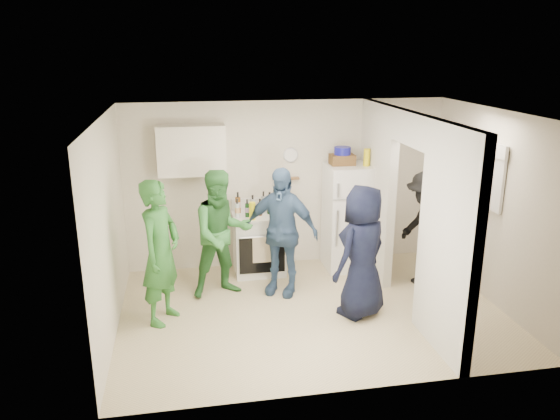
{
  "coord_description": "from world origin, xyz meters",
  "views": [
    {
      "loc": [
        -1.52,
        -6.13,
        3.26
      ],
      "look_at": [
        -0.34,
        0.4,
        1.25
      ],
      "focal_mm": 35.0,
      "sensor_mm": 36.0,
      "label": 1
    }
  ],
  "objects_px": {
    "person_denim": "(281,232)",
    "person_nook": "(426,230)",
    "person_navy": "(362,252)",
    "person_green_left": "(161,252)",
    "person_green_center": "(222,234)",
    "yellow_cup_stack_top": "(367,157)",
    "wicker_basket": "(342,160)",
    "blue_bowl": "(342,151)",
    "fridge": "(348,217)",
    "stove": "(259,243)"
  },
  "relations": [
    {
      "from": "fridge",
      "to": "blue_bowl",
      "type": "height_order",
      "value": "blue_bowl"
    },
    {
      "from": "blue_bowl",
      "to": "yellow_cup_stack_top",
      "type": "bearing_deg",
      "value": -25.11
    },
    {
      "from": "person_green_left",
      "to": "person_denim",
      "type": "relative_size",
      "value": 1.02
    },
    {
      "from": "person_denim",
      "to": "person_nook",
      "type": "xyz_separation_m",
      "value": [
        2.0,
        -0.14,
        -0.05
      ]
    },
    {
      "from": "person_green_center",
      "to": "person_navy",
      "type": "relative_size",
      "value": 1.03
    },
    {
      "from": "person_navy",
      "to": "person_nook",
      "type": "xyz_separation_m",
      "value": [
        1.14,
        0.67,
        -0.01
      ]
    },
    {
      "from": "blue_bowl",
      "to": "yellow_cup_stack_top",
      "type": "relative_size",
      "value": 0.96
    },
    {
      "from": "stove",
      "to": "person_green_left",
      "type": "relative_size",
      "value": 0.51
    },
    {
      "from": "stove",
      "to": "person_nook",
      "type": "bearing_deg",
      "value": -21.57
    },
    {
      "from": "fridge",
      "to": "person_nook",
      "type": "xyz_separation_m",
      "value": [
        0.86,
        -0.84,
        0.03
      ]
    },
    {
      "from": "wicker_basket",
      "to": "person_green_left",
      "type": "relative_size",
      "value": 0.2
    },
    {
      "from": "yellow_cup_stack_top",
      "to": "person_green_left",
      "type": "height_order",
      "value": "yellow_cup_stack_top"
    },
    {
      "from": "yellow_cup_stack_top",
      "to": "blue_bowl",
      "type": "bearing_deg",
      "value": 154.89
    },
    {
      "from": "blue_bowl",
      "to": "person_green_left",
      "type": "relative_size",
      "value": 0.13
    },
    {
      "from": "person_green_left",
      "to": "person_green_center",
      "type": "xyz_separation_m",
      "value": [
        0.78,
        0.62,
        -0.03
      ]
    },
    {
      "from": "fridge",
      "to": "person_navy",
      "type": "xyz_separation_m",
      "value": [
        -0.28,
        -1.51,
        0.04
      ]
    },
    {
      "from": "blue_bowl",
      "to": "person_green_left",
      "type": "bearing_deg",
      "value": -153.67
    },
    {
      "from": "fridge",
      "to": "person_green_left",
      "type": "bearing_deg",
      "value": -155.39
    },
    {
      "from": "person_green_left",
      "to": "person_green_center",
      "type": "height_order",
      "value": "person_green_left"
    },
    {
      "from": "fridge",
      "to": "wicker_basket",
      "type": "distance_m",
      "value": 0.88
    },
    {
      "from": "person_denim",
      "to": "person_nook",
      "type": "distance_m",
      "value": 2.01
    },
    {
      "from": "blue_bowl",
      "to": "person_nook",
      "type": "xyz_separation_m",
      "value": [
        0.96,
        -0.89,
        -0.97
      ]
    },
    {
      "from": "wicker_basket",
      "to": "blue_bowl",
      "type": "relative_size",
      "value": 1.46
    },
    {
      "from": "person_green_left",
      "to": "person_nook",
      "type": "bearing_deg",
      "value": -54.81
    },
    {
      "from": "person_denim",
      "to": "person_nook",
      "type": "relative_size",
      "value": 1.07
    },
    {
      "from": "person_green_center",
      "to": "person_nook",
      "type": "relative_size",
      "value": 1.05
    },
    {
      "from": "fridge",
      "to": "blue_bowl",
      "type": "bearing_deg",
      "value": 153.43
    },
    {
      "from": "fridge",
      "to": "person_navy",
      "type": "relative_size",
      "value": 0.95
    },
    {
      "from": "person_nook",
      "to": "person_denim",
      "type": "bearing_deg",
      "value": -100.03
    },
    {
      "from": "fridge",
      "to": "person_nook",
      "type": "bearing_deg",
      "value": -44.35
    },
    {
      "from": "fridge",
      "to": "yellow_cup_stack_top",
      "type": "xyz_separation_m",
      "value": [
        0.22,
        -0.1,
        0.92
      ]
    },
    {
      "from": "person_green_left",
      "to": "person_navy",
      "type": "distance_m",
      "value": 2.44
    },
    {
      "from": "person_green_left",
      "to": "person_navy",
      "type": "relative_size",
      "value": 1.07
    },
    {
      "from": "wicker_basket",
      "to": "person_green_left",
      "type": "height_order",
      "value": "person_green_left"
    },
    {
      "from": "person_denim",
      "to": "person_green_center",
      "type": "bearing_deg",
      "value": -156.53
    },
    {
      "from": "fridge",
      "to": "person_nook",
      "type": "height_order",
      "value": "person_nook"
    },
    {
      "from": "wicker_basket",
      "to": "person_green_center",
      "type": "relative_size",
      "value": 0.2
    },
    {
      "from": "person_green_left",
      "to": "stove",
      "type": "bearing_deg",
      "value": -18.27
    },
    {
      "from": "stove",
      "to": "yellow_cup_stack_top",
      "type": "relative_size",
      "value": 3.61
    },
    {
      "from": "person_denim",
      "to": "person_navy",
      "type": "relative_size",
      "value": 1.05
    },
    {
      "from": "yellow_cup_stack_top",
      "to": "person_navy",
      "type": "distance_m",
      "value": 1.74
    },
    {
      "from": "stove",
      "to": "fridge",
      "type": "distance_m",
      "value": 1.38
    },
    {
      "from": "fridge",
      "to": "person_denim",
      "type": "height_order",
      "value": "person_denim"
    },
    {
      "from": "person_green_center",
      "to": "person_nook",
      "type": "height_order",
      "value": "person_green_center"
    },
    {
      "from": "stove",
      "to": "person_navy",
      "type": "height_order",
      "value": "person_navy"
    },
    {
      "from": "fridge",
      "to": "person_denim",
      "type": "bearing_deg",
      "value": -148.52
    },
    {
      "from": "person_green_center",
      "to": "person_green_left",
      "type": "bearing_deg",
      "value": -154.85
    },
    {
      "from": "blue_bowl",
      "to": "person_green_left",
      "type": "distance_m",
      "value": 3.04
    },
    {
      "from": "fridge",
      "to": "person_green_left",
      "type": "height_order",
      "value": "person_green_left"
    },
    {
      "from": "blue_bowl",
      "to": "yellow_cup_stack_top",
      "type": "height_order",
      "value": "blue_bowl"
    }
  ]
}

